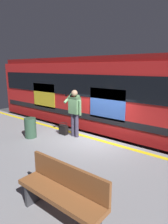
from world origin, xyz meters
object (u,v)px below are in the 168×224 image
Objects in this scene: train_carriage at (92,91)px; passenger at (75,109)px; bench at (62,190)px; trash_bin at (30,128)px; handbag at (63,129)px.

train_carriage is 2.93m from passenger.
bench is 4.12m from trash_bin.
train_carriage reaches higher than bench.
passenger is at bearing -51.25° from bench.
handbag is 0.25× the size of bench.
trash_bin is (0.67, 0.97, 0.16)m from handbag.
passenger is 2.38× the size of trash_bin.
train_carriage is 6.30× the size of bench.
bench is (-2.94, 2.95, 0.30)m from handbag.
train_carriage is at bearing -88.58° from trash_bin.
bench is at bearing 151.27° from trash_bin.
handbag is at bearing -124.58° from trash_bin.
trash_bin is (1.15, 1.08, -0.64)m from passenger.
handbag is at bearing 105.57° from train_carriage.
train_carriage reaches higher than handbag.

